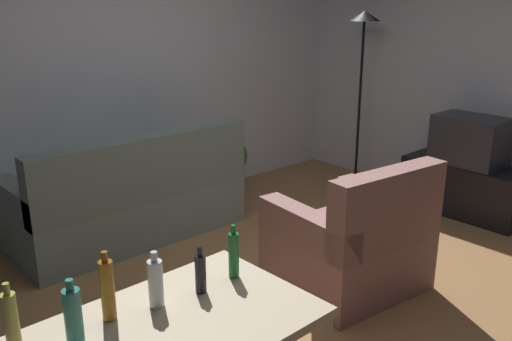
{
  "coord_description": "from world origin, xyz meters",
  "views": [
    {
      "loc": [
        -2.38,
        -2.26,
        1.92
      ],
      "look_at": [
        0.1,
        0.5,
        0.75
      ],
      "focal_mm": 38.16,
      "sensor_mm": 36.0,
      "label": 1
    }
  ],
  "objects_px": {
    "armchair": "(353,244)",
    "bottle_green": "(234,254)",
    "bottle_tall": "(73,318)",
    "bottle_clear": "(156,283)",
    "couch": "(131,202)",
    "tv": "(470,140)",
    "potted_plant": "(230,161)",
    "bottle_amber": "(108,290)",
    "torchiere_lamp": "(363,51)",
    "bottle_dark": "(201,273)",
    "tv_stand": "(464,188)",
    "bottle_squat": "(12,325)"
  },
  "relations": [
    {
      "from": "tv_stand",
      "to": "potted_plant",
      "type": "relative_size",
      "value": 1.93
    },
    {
      "from": "couch",
      "to": "bottle_green",
      "type": "xyz_separation_m",
      "value": [
        -0.71,
        -2.2,
        0.56
      ]
    },
    {
      "from": "bottle_clear",
      "to": "potted_plant",
      "type": "bearing_deg",
      "value": 45.95
    },
    {
      "from": "bottle_green",
      "to": "bottle_amber",
      "type": "bearing_deg",
      "value": 173.74
    },
    {
      "from": "torchiere_lamp",
      "to": "potted_plant",
      "type": "bearing_deg",
      "value": 152.52
    },
    {
      "from": "armchair",
      "to": "bottle_amber",
      "type": "height_order",
      "value": "bottle_amber"
    },
    {
      "from": "tv",
      "to": "bottle_green",
      "type": "xyz_separation_m",
      "value": [
        -3.28,
        -0.6,
        0.17
      ]
    },
    {
      "from": "bottle_amber",
      "to": "armchair",
      "type": "bearing_deg",
      "value": 10.69
    },
    {
      "from": "armchair",
      "to": "bottle_clear",
      "type": "bearing_deg",
      "value": 19.41
    },
    {
      "from": "couch",
      "to": "bottle_squat",
      "type": "bearing_deg",
      "value": 52.84
    },
    {
      "from": "tv_stand",
      "to": "bottle_clear",
      "type": "xyz_separation_m",
      "value": [
        -3.65,
        -0.58,
        0.62
      ]
    },
    {
      "from": "armchair",
      "to": "bottle_green",
      "type": "height_order",
      "value": "bottle_green"
    },
    {
      "from": "bottle_squat",
      "to": "bottle_dark",
      "type": "relative_size",
      "value": 1.35
    },
    {
      "from": "bottle_tall",
      "to": "couch",
      "type": "bearing_deg",
      "value": 57.04
    },
    {
      "from": "armchair",
      "to": "bottle_amber",
      "type": "bearing_deg",
      "value": 17.15
    },
    {
      "from": "tv",
      "to": "bottle_green",
      "type": "bearing_deg",
      "value": 100.42
    },
    {
      "from": "tv_stand",
      "to": "bottle_amber",
      "type": "height_order",
      "value": "bottle_amber"
    },
    {
      "from": "bottle_amber",
      "to": "bottle_clear",
      "type": "relative_size",
      "value": 1.2
    },
    {
      "from": "torchiere_lamp",
      "to": "tv_stand",
      "type": "bearing_deg",
      "value": -90.0
    },
    {
      "from": "torchiere_lamp",
      "to": "bottle_clear",
      "type": "distance_m",
      "value": 4.13
    },
    {
      "from": "couch",
      "to": "bottle_green",
      "type": "distance_m",
      "value": 2.37
    },
    {
      "from": "potted_plant",
      "to": "armchair",
      "type": "height_order",
      "value": "armchair"
    },
    {
      "from": "couch",
      "to": "bottle_clear",
      "type": "xyz_separation_m",
      "value": [
        -1.08,
        -2.17,
        0.56
      ]
    },
    {
      "from": "torchiere_lamp",
      "to": "bottle_dark",
      "type": "relative_size",
      "value": 8.8
    },
    {
      "from": "couch",
      "to": "tv_stand",
      "type": "height_order",
      "value": "couch"
    },
    {
      "from": "tv",
      "to": "tv_stand",
      "type": "bearing_deg",
      "value": 90.0
    },
    {
      "from": "bottle_dark",
      "to": "potted_plant",
      "type": "bearing_deg",
      "value": 48.71
    },
    {
      "from": "armchair",
      "to": "bottle_clear",
      "type": "distance_m",
      "value": 1.91
    },
    {
      "from": "potted_plant",
      "to": "bottle_dark",
      "type": "height_order",
      "value": "bottle_dark"
    },
    {
      "from": "bottle_tall",
      "to": "bottle_clear",
      "type": "relative_size",
      "value": 1.13
    },
    {
      "from": "bottle_dark",
      "to": "tv_stand",
      "type": "bearing_deg",
      "value": 10.02
    },
    {
      "from": "armchair",
      "to": "bottle_tall",
      "type": "distance_m",
      "value": 2.26
    },
    {
      "from": "torchiere_lamp",
      "to": "bottle_tall",
      "type": "height_order",
      "value": "torchiere_lamp"
    },
    {
      "from": "tv",
      "to": "bottle_amber",
      "type": "relative_size",
      "value": 2.13
    },
    {
      "from": "bottle_squat",
      "to": "bottle_tall",
      "type": "bearing_deg",
      "value": -28.35
    },
    {
      "from": "armchair",
      "to": "bottle_dark",
      "type": "bearing_deg",
      "value": 21.95
    },
    {
      "from": "tv",
      "to": "torchiere_lamp",
      "type": "xyz_separation_m",
      "value": [
        -0.0,
        1.25,
        0.71
      ]
    },
    {
      "from": "bottle_clear",
      "to": "bottle_amber",
      "type": "bearing_deg",
      "value": 167.91
    },
    {
      "from": "potted_plant",
      "to": "bottle_tall",
      "type": "xyz_separation_m",
      "value": [
        -2.76,
        -2.53,
        0.55
      ]
    },
    {
      "from": "bottle_squat",
      "to": "bottle_amber",
      "type": "distance_m",
      "value": 0.35
    },
    {
      "from": "tv_stand",
      "to": "bottle_squat",
      "type": "height_order",
      "value": "bottle_squat"
    },
    {
      "from": "couch",
      "to": "bottle_squat",
      "type": "distance_m",
      "value": 2.73
    },
    {
      "from": "tv",
      "to": "couch",
      "type": "bearing_deg",
      "value": 58.26
    },
    {
      "from": "bottle_tall",
      "to": "bottle_clear",
      "type": "xyz_separation_m",
      "value": [
        0.36,
        0.05,
        -0.02
      ]
    },
    {
      "from": "torchiere_lamp",
      "to": "bottle_dark",
      "type": "height_order",
      "value": "torchiere_lamp"
    },
    {
      "from": "armchair",
      "to": "bottle_tall",
      "type": "bearing_deg",
      "value": 18.55
    },
    {
      "from": "bottle_amber",
      "to": "couch",
      "type": "bearing_deg",
      "value": 59.29
    },
    {
      "from": "torchiere_lamp",
      "to": "armchair",
      "type": "relative_size",
      "value": 1.83
    },
    {
      "from": "tv",
      "to": "potted_plant",
      "type": "xyz_separation_m",
      "value": [
        -1.25,
        1.9,
        -0.37
      ]
    },
    {
      "from": "couch",
      "to": "torchiere_lamp",
      "type": "relative_size",
      "value": 1.03
    }
  ]
}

